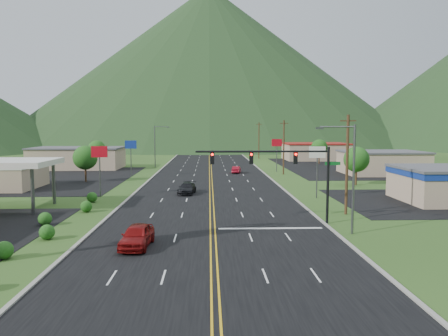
{
  "coord_description": "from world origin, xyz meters",
  "views": [
    {
      "loc": [
        -0.31,
        -24.95,
        8.82
      ],
      "look_at": [
        1.28,
        20.52,
        4.5
      ],
      "focal_mm": 35.0,
      "sensor_mm": 36.0,
      "label": 1
    }
  ],
  "objects_px": {
    "streetlight_west": "(156,144)",
    "car_red_near": "(137,236)",
    "gas_canopy": "(5,164)",
    "car_red_far": "(236,170)",
    "car_dark_mid": "(187,189)",
    "streetlight_east": "(350,171)",
    "traffic_signal": "(284,165)"
  },
  "relations": [
    {
      "from": "streetlight_west",
      "to": "car_red_near",
      "type": "relative_size",
      "value": 1.84
    },
    {
      "from": "streetlight_west",
      "to": "car_red_near",
      "type": "height_order",
      "value": "streetlight_west"
    },
    {
      "from": "streetlight_east",
      "to": "gas_canopy",
      "type": "bearing_deg",
      "value": 160.12
    },
    {
      "from": "streetlight_west",
      "to": "car_red_far",
      "type": "relative_size",
      "value": 2.29
    },
    {
      "from": "traffic_signal",
      "to": "car_red_near",
      "type": "height_order",
      "value": "traffic_signal"
    },
    {
      "from": "streetlight_west",
      "to": "car_red_far",
      "type": "xyz_separation_m",
      "value": [
        16.6,
        -12.72,
        -4.53
      ]
    },
    {
      "from": "car_red_near",
      "to": "car_red_far",
      "type": "height_order",
      "value": "car_red_near"
    },
    {
      "from": "gas_canopy",
      "to": "car_red_far",
      "type": "distance_m",
      "value": 44.58
    },
    {
      "from": "gas_canopy",
      "to": "car_red_near",
      "type": "height_order",
      "value": "gas_canopy"
    },
    {
      "from": "car_red_far",
      "to": "streetlight_west",
      "type": "bearing_deg",
      "value": -27.57
    },
    {
      "from": "gas_canopy",
      "to": "car_red_near",
      "type": "relative_size",
      "value": 2.04
    },
    {
      "from": "streetlight_west",
      "to": "car_dark_mid",
      "type": "xyz_separation_m",
      "value": [
        8.48,
        -38.02,
        -4.47
      ]
    },
    {
      "from": "traffic_signal",
      "to": "car_dark_mid",
      "type": "relative_size",
      "value": 2.68
    },
    {
      "from": "streetlight_east",
      "to": "streetlight_west",
      "type": "distance_m",
      "value": 64.21
    },
    {
      "from": "traffic_signal",
      "to": "streetlight_east",
      "type": "distance_m",
      "value": 6.17
    },
    {
      "from": "car_red_near",
      "to": "streetlight_west",
      "type": "bearing_deg",
      "value": 99.3
    },
    {
      "from": "streetlight_west",
      "to": "streetlight_east",
      "type": "bearing_deg",
      "value": -69.14
    },
    {
      "from": "streetlight_east",
      "to": "streetlight_west",
      "type": "height_order",
      "value": "same"
    },
    {
      "from": "streetlight_east",
      "to": "gas_canopy",
      "type": "height_order",
      "value": "streetlight_east"
    },
    {
      "from": "streetlight_west",
      "to": "car_dark_mid",
      "type": "height_order",
      "value": "streetlight_west"
    },
    {
      "from": "streetlight_east",
      "to": "car_red_near",
      "type": "bearing_deg",
      "value": -168.21
    },
    {
      "from": "streetlight_east",
      "to": "car_dark_mid",
      "type": "height_order",
      "value": "streetlight_east"
    },
    {
      "from": "gas_canopy",
      "to": "car_dark_mid",
      "type": "bearing_deg",
      "value": 27.95
    },
    {
      "from": "car_dark_mid",
      "to": "gas_canopy",
      "type": "bearing_deg",
      "value": -145.38
    },
    {
      "from": "streetlight_east",
      "to": "car_red_near",
      "type": "distance_m",
      "value": 17.67
    },
    {
      "from": "traffic_signal",
      "to": "car_dark_mid",
      "type": "bearing_deg",
      "value": 118.3
    },
    {
      "from": "streetlight_east",
      "to": "car_dark_mid",
      "type": "distance_m",
      "value": 26.64
    },
    {
      "from": "streetlight_east",
      "to": "gas_canopy",
      "type": "distance_m",
      "value": 35.28
    },
    {
      "from": "car_red_near",
      "to": "car_dark_mid",
      "type": "height_order",
      "value": "car_red_near"
    },
    {
      "from": "gas_canopy",
      "to": "car_dark_mid",
      "type": "distance_m",
      "value": 21.69
    },
    {
      "from": "streetlight_east",
      "to": "car_red_far",
      "type": "height_order",
      "value": "streetlight_east"
    },
    {
      "from": "streetlight_west",
      "to": "gas_canopy",
      "type": "distance_m",
      "value": 49.1
    }
  ]
}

